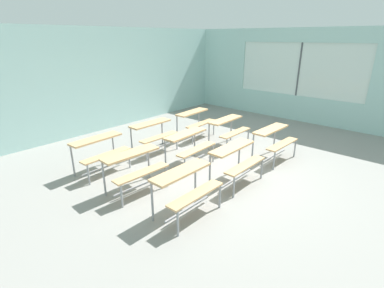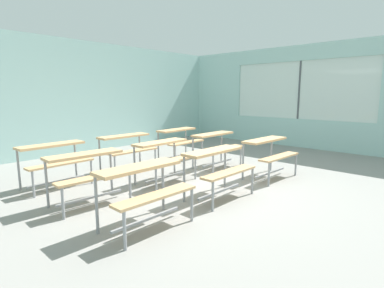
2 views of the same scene
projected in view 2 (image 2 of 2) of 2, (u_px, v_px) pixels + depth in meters
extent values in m
cube|color=gray|center=(201.00, 188.00, 5.23)|extent=(10.00, 9.00, 0.05)
cube|color=#A8D1CC|center=(75.00, 97.00, 7.99)|extent=(10.00, 0.12, 3.00)
cube|color=#A8D1CC|center=(313.00, 134.00, 8.77)|extent=(0.12, 9.00, 0.85)
cube|color=#A8D1CC|center=(319.00, 51.00, 8.38)|extent=(0.12, 9.00, 0.45)
cube|color=#A8D1CC|center=(218.00, 91.00, 10.94)|extent=(0.12, 1.90, 1.70)
cube|color=silver|center=(299.00, 90.00, 8.89)|extent=(0.02, 4.20, 1.70)
cube|color=#4C5156|center=(299.00, 90.00, 8.89)|extent=(0.06, 0.05, 1.70)
cube|color=tan|center=(139.00, 167.00, 3.61)|extent=(1.10, 0.33, 0.04)
cube|color=tan|center=(156.00, 196.00, 3.44)|extent=(1.10, 0.23, 0.03)
cylinder|color=gray|center=(97.00, 204.00, 3.41)|extent=(0.04, 0.04, 0.72)
cylinder|color=gray|center=(163.00, 185.00, 4.12)|extent=(0.04, 0.04, 0.72)
cylinder|color=gray|center=(125.00, 230.00, 3.06)|extent=(0.04, 0.04, 0.44)
cylinder|color=gray|center=(192.00, 204.00, 3.77)|extent=(0.04, 0.04, 0.44)
cube|color=gray|center=(147.00, 219.00, 3.62)|extent=(1.00, 0.04, 0.03)
cube|color=tan|center=(213.00, 151.00, 4.64)|extent=(1.10, 0.33, 0.04)
cube|color=tan|center=(229.00, 172.00, 4.47)|extent=(1.10, 0.23, 0.03)
cylinder|color=gray|center=(184.00, 178.00, 4.44)|extent=(0.04, 0.04, 0.72)
cylinder|color=gray|center=(225.00, 167.00, 5.15)|extent=(0.04, 0.04, 0.72)
cylinder|color=gray|center=(213.00, 196.00, 4.09)|extent=(0.04, 0.04, 0.44)
cylinder|color=gray|center=(252.00, 181.00, 4.81)|extent=(0.04, 0.04, 0.44)
cube|color=gray|center=(220.00, 191.00, 4.65)|extent=(1.00, 0.04, 0.03)
cube|color=tan|center=(265.00, 140.00, 5.75)|extent=(1.11, 0.36, 0.04)
cube|color=tan|center=(279.00, 157.00, 5.57)|extent=(1.11, 0.26, 0.03)
cylinder|color=gray|center=(243.00, 161.00, 5.56)|extent=(0.04, 0.04, 0.72)
cylinder|color=gray|center=(271.00, 154.00, 6.25)|extent=(0.04, 0.04, 0.72)
cylinder|color=gray|center=(269.00, 174.00, 5.19)|extent=(0.04, 0.04, 0.44)
cylinder|color=gray|center=(296.00, 165.00, 5.89)|extent=(0.04, 0.04, 0.44)
cube|color=gray|center=(270.00, 173.00, 5.75)|extent=(1.00, 0.07, 0.03)
cube|color=tan|center=(84.00, 155.00, 4.37)|extent=(1.11, 0.37, 0.04)
cube|color=tan|center=(95.00, 177.00, 4.19)|extent=(1.11, 0.27, 0.03)
cylinder|color=gray|center=(47.00, 183.00, 4.18)|extent=(0.04, 0.04, 0.72)
cylinder|color=gray|center=(111.00, 171.00, 4.87)|extent=(0.04, 0.04, 0.72)
cylinder|color=gray|center=(63.00, 203.00, 3.82)|extent=(0.04, 0.04, 0.44)
cylinder|color=gray|center=(130.00, 186.00, 4.51)|extent=(0.04, 0.04, 0.44)
cube|color=gray|center=(91.00, 198.00, 4.37)|extent=(1.00, 0.08, 0.03)
cube|color=tan|center=(161.00, 142.00, 5.46)|extent=(1.11, 0.36, 0.04)
cube|color=tan|center=(173.00, 160.00, 5.30)|extent=(1.11, 0.26, 0.03)
cylinder|color=gray|center=(135.00, 165.00, 5.23)|extent=(0.04, 0.04, 0.72)
cylinder|color=gray|center=(174.00, 156.00, 5.98)|extent=(0.04, 0.04, 0.72)
cylinder|color=gray|center=(156.00, 179.00, 4.90)|extent=(0.04, 0.04, 0.44)
cylinder|color=gray|center=(195.00, 168.00, 5.65)|extent=(0.04, 0.04, 0.44)
cube|color=gray|center=(166.00, 177.00, 5.47)|extent=(1.00, 0.07, 0.03)
cube|color=tan|center=(213.00, 134.00, 6.57)|extent=(1.10, 0.32, 0.04)
cube|color=tan|center=(224.00, 148.00, 6.40)|extent=(1.10, 0.22, 0.03)
cylinder|color=gray|center=(193.00, 153.00, 6.36)|extent=(0.04, 0.04, 0.72)
cylinder|color=gray|center=(221.00, 147.00, 7.09)|extent=(0.04, 0.04, 0.72)
cylinder|color=gray|center=(213.00, 163.00, 6.02)|extent=(0.04, 0.04, 0.44)
cylinder|color=gray|center=(241.00, 156.00, 6.74)|extent=(0.04, 0.04, 0.44)
cube|color=gray|center=(218.00, 163.00, 6.58)|extent=(1.00, 0.04, 0.03)
cube|color=tan|center=(51.00, 145.00, 5.18)|extent=(1.11, 0.36, 0.04)
cube|color=tan|center=(61.00, 164.00, 5.02)|extent=(1.11, 0.26, 0.03)
cylinder|color=gray|center=(19.00, 169.00, 4.95)|extent=(0.04, 0.04, 0.72)
cylinder|color=gray|center=(76.00, 159.00, 5.70)|extent=(0.04, 0.04, 0.72)
cylinder|color=gray|center=(33.00, 184.00, 4.62)|extent=(0.04, 0.04, 0.44)
cylinder|color=gray|center=(92.00, 171.00, 5.37)|extent=(0.04, 0.04, 0.44)
cube|color=gray|center=(58.00, 181.00, 5.19)|extent=(1.00, 0.07, 0.03)
cube|color=tan|center=(124.00, 136.00, 6.29)|extent=(1.10, 0.33, 0.04)
cube|color=tan|center=(133.00, 151.00, 6.12)|extent=(1.10, 0.23, 0.03)
cylinder|color=gray|center=(100.00, 155.00, 6.08)|extent=(0.04, 0.04, 0.72)
cylinder|color=gray|center=(140.00, 149.00, 6.80)|extent=(0.04, 0.04, 0.72)
cylinder|color=gray|center=(115.00, 167.00, 5.73)|extent=(0.04, 0.04, 0.44)
cylinder|color=gray|center=(155.00, 158.00, 6.45)|extent=(0.04, 0.04, 0.44)
cube|color=gray|center=(129.00, 166.00, 6.29)|extent=(1.00, 0.04, 0.03)
cube|color=tan|center=(177.00, 130.00, 7.36)|extent=(1.12, 0.38, 0.04)
cube|color=tan|center=(187.00, 142.00, 7.20)|extent=(1.11, 0.28, 0.03)
cylinder|color=gray|center=(158.00, 146.00, 7.13)|extent=(0.04, 0.04, 0.72)
cylinder|color=gray|center=(186.00, 141.00, 7.88)|extent=(0.04, 0.04, 0.72)
cylinder|color=gray|center=(175.00, 155.00, 6.80)|extent=(0.04, 0.04, 0.44)
cylinder|color=gray|center=(202.00, 149.00, 7.56)|extent=(0.04, 0.04, 0.44)
cube|color=gray|center=(181.00, 155.00, 7.37)|extent=(1.00, 0.08, 0.03)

